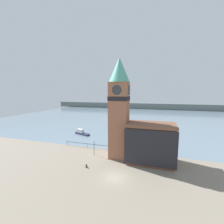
{
  "coord_description": "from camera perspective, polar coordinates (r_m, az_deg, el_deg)",
  "views": [
    {
      "loc": [
        6.52,
        -23.33,
        14.66
      ],
      "look_at": [
        -2.46,
        6.3,
        10.58
      ],
      "focal_mm": 24.0,
      "sensor_mm": 36.0,
      "label": 1
    }
  ],
  "objects": [
    {
      "name": "clock_tower",
      "position": [
        32.85,
        2.74,
        2.34
      ],
      "size": [
        4.55,
        4.55,
        22.04
      ],
      "color": "#935B42",
      "rests_on": "ground_plane"
    },
    {
      "name": "boat_far",
      "position": [
        54.09,
        -11.54,
        -7.67
      ],
      "size": [
        6.14,
        3.58,
        1.78
      ],
      "rotation": [
        0.0,
        0.0,
        -0.37
      ],
      "color": "#333856",
      "rests_on": "water"
    },
    {
      "name": "boat_near",
      "position": [
        47.83,
        1.2,
        -9.68
      ],
      "size": [
        5.05,
        3.53,
        1.45
      ],
      "rotation": [
        0.0,
        0.0,
        0.44
      ],
      "color": "silver",
      "rests_on": "water"
    },
    {
      "name": "lamp_post",
      "position": [
        35.98,
        -6.88,
        -12.09
      ],
      "size": [
        0.32,
        0.32,
        3.72
      ],
      "color": "black",
      "rests_on": "ground_plane"
    },
    {
      "name": "ground_plane",
      "position": [
        28.32,
        1.17,
        -23.67
      ],
      "size": [
        160.0,
        160.0,
        0.0
      ],
      "primitive_type": "plane",
      "color": "gray"
    },
    {
      "name": "far_shoreline",
      "position": [
        135.79,
        14.06,
        2.15
      ],
      "size": [
        180.0,
        3.0,
        5.0
      ],
      "color": "slate",
      "rests_on": "water"
    },
    {
      "name": "water",
      "position": [
        96.43,
        12.8,
        -1.42
      ],
      "size": [
        160.0,
        120.0,
        0.0
      ],
      "color": "slate",
      "rests_on": "ground_plane"
    },
    {
      "name": "pier_building",
      "position": [
        33.04,
        14.48,
        -11.29
      ],
      "size": [
        9.96,
        6.36,
        8.25
      ],
      "color": "brown",
      "rests_on": "ground_plane"
    },
    {
      "name": "mooring_bollard_near",
      "position": [
        31.62,
        -9.71,
        -19.52
      ],
      "size": [
        0.36,
        0.36,
        0.65
      ],
      "color": "#2D2D33",
      "rests_on": "ground_plane"
    },
    {
      "name": "pier_railing",
      "position": [
        41.31,
        -9.42,
        -11.95
      ],
      "size": [
        13.02,
        0.08,
        1.09
      ],
      "color": "#232328",
      "rests_on": "ground_plane"
    }
  ]
}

